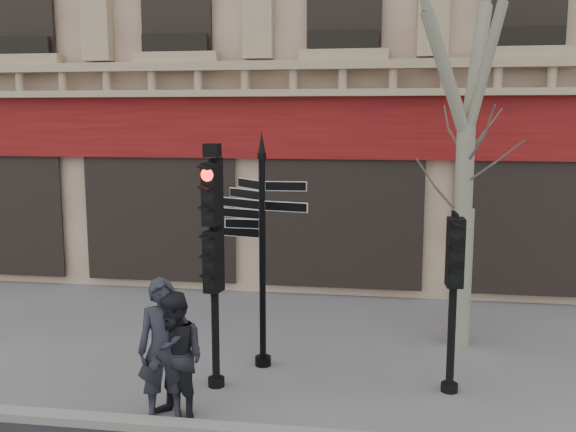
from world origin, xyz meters
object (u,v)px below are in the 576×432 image
object	(u,v)px
fingerpost	(262,211)
traffic_signal_main	(214,236)
pedestrian_a	(164,349)
traffic_signal_secondary	(454,272)
pedestrian_b	(176,358)

from	to	relation	value
fingerpost	traffic_signal_main	xyz separation A→B (m)	(-0.51, -0.87, -0.24)
fingerpost	pedestrian_a	distance (m)	2.60
traffic_signal_main	traffic_signal_secondary	world-z (taller)	traffic_signal_main
traffic_signal_secondary	pedestrian_b	world-z (taller)	traffic_signal_secondary
fingerpost	pedestrian_a	xyz separation A→B (m)	(-0.90, -1.92, -1.51)
pedestrian_b	pedestrian_a	bearing A→B (deg)	-170.23
fingerpost	traffic_signal_main	world-z (taller)	fingerpost
fingerpost	traffic_signal_secondary	xyz separation A→B (m)	(2.77, -0.54, -0.70)
fingerpost	traffic_signal_secondary	distance (m)	2.91
pedestrian_a	pedestrian_b	size ratio (longest dim) A/B	1.10
fingerpost	traffic_signal_main	distance (m)	1.03
traffic_signal_secondary	pedestrian_a	world-z (taller)	traffic_signal_secondary
pedestrian_b	fingerpost	bearing A→B (deg)	93.37
fingerpost	pedestrian_a	world-z (taller)	fingerpost
traffic_signal_secondary	pedestrian_a	xyz separation A→B (m)	(-3.67, -1.37, -0.81)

